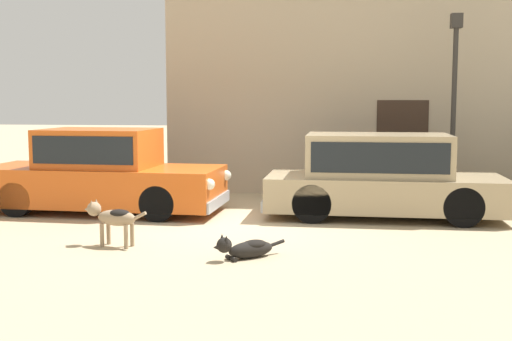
% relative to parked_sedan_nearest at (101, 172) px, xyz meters
% --- Properties ---
extents(ground_plane, '(80.00, 80.00, 0.00)m').
position_rel_parked_sedan_nearest_xyz_m(ground_plane, '(2.47, -0.83, -0.77)').
color(ground_plane, tan).
extents(parked_sedan_nearest, '(4.67, 1.89, 1.57)m').
position_rel_parked_sedan_nearest_xyz_m(parked_sedan_nearest, '(0.00, 0.00, 0.00)').
color(parked_sedan_nearest, '#D15619').
rests_on(parked_sedan_nearest, ground_plane).
extents(parked_sedan_second, '(4.36, 1.77, 1.50)m').
position_rel_parked_sedan_nearest_xyz_m(parked_sedan_second, '(5.19, 0.14, 0.01)').
color(parked_sedan_second, tan).
rests_on(parked_sedan_second, ground_plane).
extents(apartment_block, '(15.01, 6.01, 7.53)m').
position_rel_parked_sedan_nearest_xyz_m(apartment_block, '(8.04, 5.71, 3.00)').
color(apartment_block, tan).
rests_on(apartment_block, ground_plane).
extents(stray_dog_spotted, '(1.02, 0.35, 0.67)m').
position_rel_parked_sedan_nearest_xyz_m(stray_dog_spotted, '(1.20, -2.72, -0.33)').
color(stray_dog_spotted, '#997F60').
rests_on(stray_dog_spotted, ground_plane).
extents(stray_dog_tan, '(0.91, 0.74, 0.36)m').
position_rel_parked_sedan_nearest_xyz_m(stray_dog_tan, '(3.21, -3.18, -0.62)').
color(stray_dog_tan, black).
rests_on(stray_dog_tan, ground_plane).
extents(street_lamp, '(0.22, 0.22, 3.79)m').
position_rel_parked_sedan_nearest_xyz_m(street_lamp, '(6.68, 1.73, 1.66)').
color(street_lamp, '#2D2B28').
rests_on(street_lamp, ground_plane).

